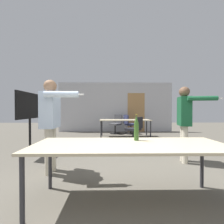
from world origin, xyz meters
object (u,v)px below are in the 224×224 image
office_chair_side_rolled (135,130)px  beer_bottle (136,128)px  person_center_tall (51,117)px  person_far_watching (185,116)px  office_chair_far_right (129,125)px  tv_screen (30,115)px  office_chair_near_pushed (116,125)px

office_chair_side_rolled → beer_bottle: 3.48m
person_center_tall → beer_bottle: size_ratio=4.76×
person_far_watching → office_chair_far_right: (-0.72, 3.92, -0.60)m
person_center_tall → tv_screen: bearing=-141.7°
tv_screen → beer_bottle: tv_screen is taller
person_center_tall → person_far_watching: (2.75, 0.51, -0.01)m
office_chair_near_pushed → office_chair_far_right: office_chair_near_pushed is taller
person_center_tall → beer_bottle: person_center_tall is taller
office_chair_far_right → beer_bottle: 5.21m
beer_bottle → person_center_tall: bearing=153.4°
tv_screen → person_far_watching: size_ratio=0.97×
tv_screen → office_chair_near_pushed: bearing=-37.1°
tv_screen → office_chair_far_right: 4.46m
beer_bottle → person_far_watching: bearing=43.6°
tv_screen → person_center_tall: person_center_tall is taller
office_chair_near_pushed → office_chair_far_right: 0.66m
office_chair_near_pushed → beer_bottle: 5.32m
person_center_tall → office_chair_near_pushed: bearing=161.4°
office_chair_side_rolled → office_chair_far_right: 1.75m
office_chair_side_rolled → office_chair_far_right: (0.03, 1.75, 0.01)m
beer_bottle → office_chair_side_rolled: bearing=80.8°
tv_screen → office_chair_far_right: size_ratio=1.77×
office_chair_side_rolled → person_far_watching: bearing=-123.9°
office_chair_near_pushed → beer_bottle: bearing=130.8°
office_chair_near_pushed → beer_bottle: size_ratio=2.55×
person_far_watching → office_chair_near_pushed: (-1.36, 4.06, -0.59)m
beer_bottle → office_chair_near_pushed: bearing=90.7°
tv_screen → office_chair_near_pushed: tv_screen is taller
tv_screen → person_center_tall: (1.08, -1.29, 0.00)m
tv_screen → office_chair_side_rolled: size_ratio=1.80×
office_chair_far_right → office_chair_near_pushed: bearing=-122.4°
person_far_watching → office_chair_far_right: person_far_watching is taller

